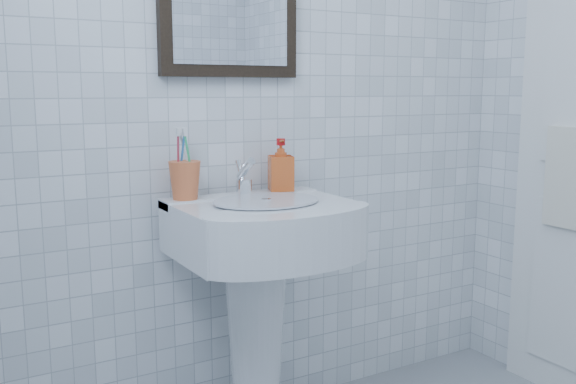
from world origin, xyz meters
TOP-DOWN VIEW (x-y plane):
  - wall_back at (0.00, 1.20)m, footprint 2.20×0.02m
  - washbasin at (-0.13, 0.99)m, footprint 0.55×0.41m
  - faucet at (-0.13, 1.09)m, footprint 0.05×0.12m
  - toothbrush_cup at (-0.33, 1.11)m, footprint 0.11×0.11m
  - soap_dispenser at (0.03, 1.11)m, footprint 0.10×0.11m
  - towel_ring at (1.06, 0.71)m, footprint 0.01×0.18m
  - hand_towel at (1.04, 0.71)m, footprint 0.03×0.16m

SIDE VIEW (x-z plane):
  - washbasin at x=-0.13m, z-range 0.15..1.00m
  - hand_towel at x=1.04m, z-range 0.68..1.06m
  - faucet at x=-0.13m, z-range 0.83..0.96m
  - toothbrush_cup at x=-0.33m, z-range 0.85..0.97m
  - soap_dispenser at x=0.03m, z-range 0.85..1.03m
  - towel_ring at x=1.06m, z-range 0.96..1.14m
  - wall_back at x=0.00m, z-range 0.00..2.50m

